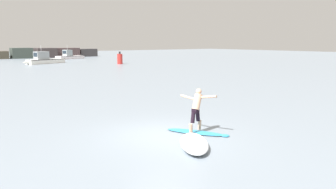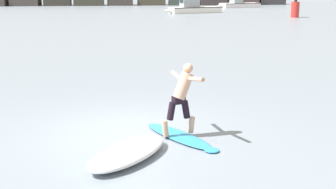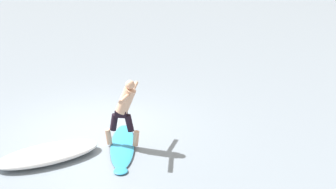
# 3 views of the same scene
# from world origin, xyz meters

# --- Properties ---
(ground_plane) EXTENTS (200.00, 200.00, 0.00)m
(ground_plane) POSITION_xyz_m (0.00, 0.00, 0.00)
(ground_plane) COLOR gray
(surfboard) EXTENTS (1.62, 2.34, 0.20)m
(surfboard) POSITION_xyz_m (1.14, -0.53, 0.03)
(surfboard) COLOR #2F98CC
(surfboard) RESTS_ON ground
(surfer) EXTENTS (0.88, 1.49, 1.61)m
(surfer) POSITION_xyz_m (1.20, -0.47, 1.00)
(surfer) COLOR tan
(surfer) RESTS_ON surfboard
(fishing_boat_near_jetty) EXTENTS (6.54, 3.35, 2.67)m
(fishing_boat_near_jetty) POSITION_xyz_m (16.26, 53.48, 0.53)
(fishing_boat_near_jetty) COLOR white
(fishing_boat_near_jetty) RESTS_ON ground
(small_boat_offshore) EXTENTS (6.96, 3.36, 2.78)m
(small_boat_offshore) POSITION_xyz_m (8.14, 42.26, 0.62)
(small_boat_offshore) COLOR white
(small_boat_offshore) RESTS_ON ground
(channel_marker_buoy) EXTENTS (0.80, 0.80, 1.88)m
(channel_marker_buoy) POSITION_xyz_m (17.15, 34.67, 0.79)
(channel_marker_buoy) COLOR red
(channel_marker_buoy) RESTS_ON ground
(wave_foam_at_tail) EXTENTS (2.06, 2.38, 0.28)m
(wave_foam_at_tail) POSITION_xyz_m (-0.04, -1.74, 0.14)
(wave_foam_at_tail) COLOR white
(wave_foam_at_tail) RESTS_ON ground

